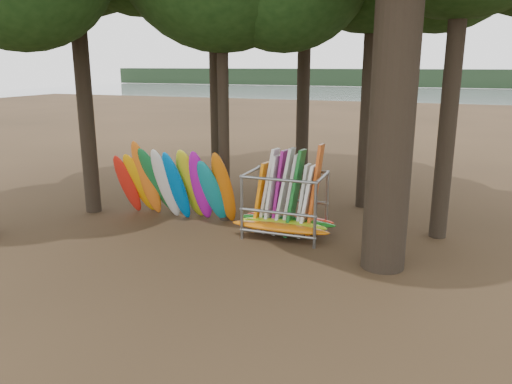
% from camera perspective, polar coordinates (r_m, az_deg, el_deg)
% --- Properties ---
extents(ground, '(120.00, 120.00, 0.00)m').
position_cam_1_polar(ground, '(14.34, -3.95, -6.66)').
color(ground, '#47331E').
rests_on(ground, ground).
extents(lake, '(160.00, 160.00, 0.00)m').
position_cam_1_polar(lake, '(72.55, 16.37, 9.79)').
color(lake, gray).
rests_on(lake, ground).
extents(far_shore, '(160.00, 4.00, 4.00)m').
position_cam_1_polar(far_shore, '(122.31, 18.42, 12.24)').
color(far_shore, black).
rests_on(far_shore, ground).
extents(kayak_row, '(4.25, 2.03, 2.90)m').
position_cam_1_polar(kayak_row, '(16.82, -9.21, 0.80)').
color(kayak_row, red).
rests_on(kayak_row, ground).
extents(storage_rack, '(3.10, 1.55, 2.88)m').
position_cam_1_polar(storage_rack, '(15.25, 3.39, -1.62)').
color(storage_rack, gray).
rests_on(storage_rack, ground).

